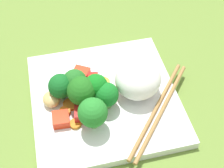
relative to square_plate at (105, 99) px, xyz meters
The scene contains 23 objects.
ground_plane 1.95cm from the square_plate, ahead, with size 110.00×110.00×2.00cm, color olive.
square_plate is the anchor object (origin of this frame).
rice_mound 7.93cm from the square_plate, ahead, with size 8.58×8.90×7.18cm, color white.
broccoli_floret_0 9.27cm from the square_plate, behind, with size 4.70×4.70×6.07cm.
broccoli_floret_1 6.89cm from the square_plate, 160.46° to the right, with size 5.42×5.42×7.06cm.
broccoli_floret_2 8.96cm from the square_plate, 114.61° to the right, with size 5.26×5.26×6.99cm.
broccoli_floret_3 5.01cm from the square_plate, 82.72° to the right, with size 4.59×4.59×5.96cm.
broccoli_floret_4 7.18cm from the square_plate, 163.27° to the left, with size 4.57×4.57×6.03cm.
broccoli_floret_5 5.39cm from the square_plate, 154.79° to the right, with size 4.46×4.46×6.70cm.
carrot_slice_0 8.61cm from the square_plate, 137.48° to the right, with size 2.10×2.10×0.67cm, color orange.
carrot_slice_1 6.91cm from the square_plate, behind, with size 2.96×2.96×0.48cm, color orange.
carrot_slice_2 8.48cm from the square_plate, 161.17° to the right, with size 2.15×2.15×0.72cm, color orange.
carrot_slice_3 3.29cm from the square_plate, 85.90° to the left, with size 3.19×3.19×0.57cm, color orange.
pepper_chunk_0 6.98cm from the square_plate, 126.29° to the left, with size 3.17×3.13×1.96cm, color red.
pepper_chunk_1 6.75cm from the square_plate, 137.29° to the right, with size 2.93×3.13×2.37cm, color red.
pepper_chunk_2 10.08cm from the square_plate, 151.83° to the right, with size 3.01×3.08×1.76cm, color red.
pepper_chunk_3 4.29cm from the square_plate, 149.53° to the left, with size 2.16×1.77×2.07cm, color red.
pepper_chunk_4 4.36cm from the square_plate, 117.84° to the left, with size 2.31×2.05×2.33cm, color red.
chicken_piece_0 10.40cm from the square_plate, behind, with size 3.64×3.30×2.39cm, color tan.
chicken_piece_1 7.33cm from the square_plate, 146.80° to the left, with size 2.46×2.25×1.64cm, color tan.
chicken_piece_2 2.49cm from the square_plate, 36.94° to the right, with size 3.60×2.53×2.65cm, color tan.
chicken_piece_3 4.56cm from the square_plate, 115.13° to the right, with size 2.40×1.96×1.91cm, color tan.
chopstick_pair 11.03cm from the square_plate, 28.55° to the right, with size 16.44×20.77×0.73cm.
Camera 1 is at (-5.32, -38.52, 51.59)cm, focal length 51.68 mm.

